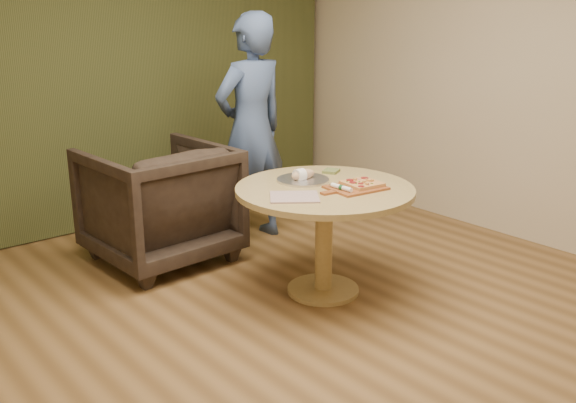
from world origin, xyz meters
The scene contains 12 objects.
room_shell centered at (0.00, 0.00, 1.40)m, with size 5.04×6.04×2.84m.
curtain centered at (0.00, 2.90, 1.40)m, with size 4.80×0.14×2.78m, color #313819.
pedestal_table centered at (0.49, 0.59, 0.61)m, with size 1.18×1.18×0.75m.
pizza_paddle centered at (0.61, 0.43, 0.76)m, with size 0.46×0.32×0.01m.
flatbread_pizza centered at (0.67, 0.43, 0.78)m, with size 0.25×0.25×0.04m.
cutlery_roll centered at (0.49, 0.44, 0.78)m, with size 0.03×0.20×0.03m.
newspaper centered at (0.18, 0.53, 0.76)m, with size 0.30×0.25×0.01m, color beige.
serving_tray centered at (0.48, 0.80, 0.76)m, with size 0.36×0.36×0.02m.
bread_roll centered at (0.47, 0.80, 0.79)m, with size 0.19×0.09×0.09m.
green_packet centered at (0.79, 0.84, 0.76)m, with size 0.12×0.10×0.02m, color #4D5C29.
armchair centered at (-0.07, 1.83, 0.50)m, with size 0.97×0.91×1.00m, color black.
person_standing centered at (0.77, 1.78, 0.93)m, with size 0.68×0.44×1.85m, color #3C517D.
Camera 1 is at (-2.28, -2.37, 1.89)m, focal length 40.00 mm.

